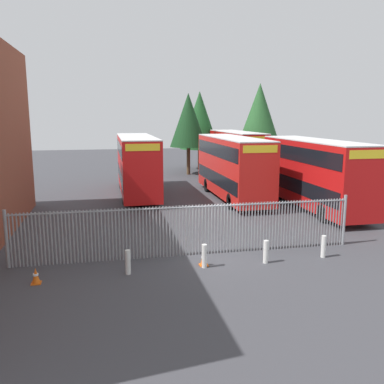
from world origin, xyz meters
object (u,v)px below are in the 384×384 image
object	(u,v)px
double_decker_bus_behind_fence_right	(137,163)
bollard_near_left	(128,262)
double_decker_bus_behind_fence_left	(232,165)
double_decker_bus_far_back	(236,152)
bollard_far_right	(323,247)
traffic_cone_by_gate	(36,276)
double_decker_bus_near_gate	(314,171)
bollard_center_front	(204,256)
bollard_near_right	(266,252)
traffic_cone_mid_forecourt	(204,259)

from	to	relation	value
double_decker_bus_behind_fence_right	bollard_near_left	distance (m)	15.95
double_decker_bus_behind_fence_left	double_decker_bus_behind_fence_right	world-z (taller)	same
double_decker_bus_far_back	bollard_near_left	xyz separation A→B (m)	(-11.58, -22.84, -1.95)
bollard_far_right	traffic_cone_by_gate	bearing A→B (deg)	-177.79
double_decker_bus_near_gate	bollard_near_left	xyz separation A→B (m)	(-12.25, -8.83, -1.95)
bollard_far_right	bollard_center_front	bearing A→B (deg)	-178.54
double_decker_bus_behind_fence_left	bollard_center_front	xyz separation A→B (m)	(-5.15, -12.97, -1.95)
bollard_near_left	bollard_center_front	xyz separation A→B (m)	(2.98, 0.08, 0.00)
double_decker_bus_far_back	bollard_far_right	size ratio (longest dim) A/B	11.38
double_decker_bus_behind_fence_left	bollard_near_right	world-z (taller)	double_decker_bus_behind_fence_left
bollard_center_front	bollard_near_right	size ratio (longest dim) A/B	1.00
traffic_cone_by_gate	traffic_cone_mid_forecourt	world-z (taller)	same
double_decker_bus_far_back	bollard_far_right	bearing A→B (deg)	-98.51
double_decker_bus_behind_fence_right	bollard_near_left	size ratio (longest dim) A/B	11.38
traffic_cone_by_gate	traffic_cone_mid_forecourt	size ratio (longest dim) A/B	1.00
double_decker_bus_behind_fence_right	bollard_far_right	distance (m)	17.02
double_decker_bus_behind_fence_right	bollard_near_left	xyz separation A→B (m)	(-1.54, -15.75, -1.95)
bollard_near_right	double_decker_bus_behind_fence_right	bearing A→B (deg)	104.35
bollard_near_left	bollard_center_front	size ratio (longest dim) A/B	1.00
double_decker_bus_far_back	traffic_cone_mid_forecourt	bearing A→B (deg)	-110.81
bollard_near_right	traffic_cone_by_gate	xyz separation A→B (m)	(-8.82, -0.30, -0.19)
bollard_near_right	traffic_cone_mid_forecourt	size ratio (longest dim) A/B	1.61
double_decker_bus_near_gate	traffic_cone_by_gate	bearing A→B (deg)	-149.72
double_decker_bus_behind_fence_left	double_decker_bus_far_back	world-z (taller)	same
traffic_cone_by_gate	traffic_cone_mid_forecourt	bearing A→B (deg)	4.75
bollard_far_right	double_decker_bus_behind_fence_left	bearing A→B (deg)	90.30
double_decker_bus_near_gate	double_decker_bus_far_back	bearing A→B (deg)	92.73
double_decker_bus_near_gate	traffic_cone_mid_forecourt	xyz separation A→B (m)	(-9.24, -8.54, -2.13)
double_decker_bus_behind_fence_left	traffic_cone_mid_forecourt	world-z (taller)	double_decker_bus_behind_fence_left
bollard_near_right	bollard_center_front	bearing A→B (deg)	179.84
bollard_near_right	bollard_far_right	bearing A→B (deg)	3.03
double_decker_bus_behind_fence_right	double_decker_bus_far_back	distance (m)	12.29
double_decker_bus_behind_fence_left	double_decker_bus_behind_fence_right	size ratio (longest dim) A/B	1.00
double_decker_bus_near_gate	bollard_near_right	world-z (taller)	double_decker_bus_near_gate
bollard_near_right	double_decker_bus_behind_fence_left	bearing A→B (deg)	78.76
double_decker_bus_behind_fence_left	double_decker_bus_behind_fence_right	bearing A→B (deg)	157.70
double_decker_bus_near_gate	double_decker_bus_far_back	size ratio (longest dim) A/B	1.00
bollard_center_front	traffic_cone_mid_forecourt	size ratio (longest dim) A/B	1.61
traffic_cone_mid_forecourt	traffic_cone_by_gate	bearing A→B (deg)	-175.25
bollard_near_right	bollard_far_right	world-z (taller)	same
bollard_near_right	traffic_cone_by_gate	bearing A→B (deg)	-178.04
double_decker_bus_behind_fence_left	double_decker_bus_far_back	size ratio (longest dim) A/B	1.00
bollard_near_left	double_decker_bus_near_gate	bearing A→B (deg)	35.79
double_decker_bus_behind_fence_left	double_decker_bus_near_gate	bearing A→B (deg)	-45.68
bollard_far_right	traffic_cone_by_gate	distance (m)	11.48
double_decker_bus_behind_fence_left	bollard_center_front	world-z (taller)	double_decker_bus_behind_fence_left
double_decker_bus_far_back	traffic_cone_by_gate	bearing A→B (deg)	-122.78
double_decker_bus_behind_fence_right	bollard_near_right	size ratio (longest dim) A/B	11.38
double_decker_bus_near_gate	double_decker_bus_far_back	xyz separation A→B (m)	(-0.67, 14.00, 0.00)
double_decker_bus_far_back	double_decker_bus_near_gate	bearing A→B (deg)	-87.27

